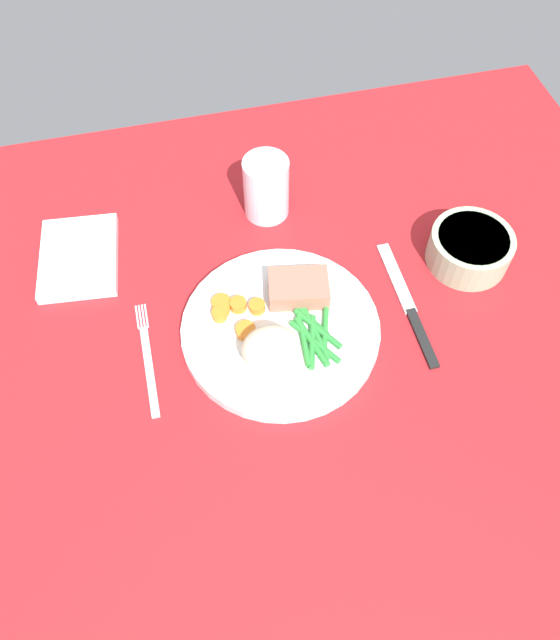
{
  "coord_description": "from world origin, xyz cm",
  "views": [
    {
      "loc": [
        -6.77,
        -41.02,
        69.94
      ],
      "look_at": [
        3.17,
        0.29,
        4.6
      ],
      "focal_mm": 34.56,
      "sensor_mm": 36.0,
      "label": 1
    }
  ],
  "objects_px": {
    "dinner_plate": "(280,328)",
    "water_glass": "(266,191)",
    "knife": "(408,306)",
    "napkin": "(79,257)",
    "meat_portion": "(298,288)",
    "fork": "(148,359)",
    "salad_bowl": "(470,247)"
  },
  "relations": [
    {
      "from": "napkin",
      "to": "meat_portion",
      "type": "bearing_deg",
      "value": -26.43
    },
    {
      "from": "napkin",
      "to": "water_glass",
      "type": "bearing_deg",
      "value": 6.37
    },
    {
      "from": "knife",
      "to": "water_glass",
      "type": "bearing_deg",
      "value": 123.5
    },
    {
      "from": "dinner_plate",
      "to": "salad_bowl",
      "type": "distance_m",
      "value": 0.29
    },
    {
      "from": "dinner_plate",
      "to": "knife",
      "type": "distance_m",
      "value": 0.18
    },
    {
      "from": "fork",
      "to": "water_glass",
      "type": "relative_size",
      "value": 1.77
    },
    {
      "from": "meat_portion",
      "to": "fork",
      "type": "distance_m",
      "value": 0.21
    },
    {
      "from": "knife",
      "to": "napkin",
      "type": "xyz_separation_m",
      "value": [
        -0.42,
        0.18,
        0.01
      ]
    },
    {
      "from": "salad_bowl",
      "to": "water_glass",
      "type": "bearing_deg",
      "value": 148.09
    },
    {
      "from": "dinner_plate",
      "to": "fork",
      "type": "xyz_separation_m",
      "value": [
        -0.17,
        -0.0,
        -0.01
      ]
    },
    {
      "from": "dinner_plate",
      "to": "napkin",
      "type": "distance_m",
      "value": 0.3
    },
    {
      "from": "salad_bowl",
      "to": "meat_portion",
      "type": "bearing_deg",
      "value": -176.77
    },
    {
      "from": "salad_bowl",
      "to": "napkin",
      "type": "xyz_separation_m",
      "value": [
        -0.53,
        0.13,
        -0.02
      ]
    },
    {
      "from": "knife",
      "to": "salad_bowl",
      "type": "bearing_deg",
      "value": 27.57
    },
    {
      "from": "meat_portion",
      "to": "water_glass",
      "type": "bearing_deg",
      "value": 91.4
    },
    {
      "from": "salad_bowl",
      "to": "napkin",
      "type": "relative_size",
      "value": 0.81
    },
    {
      "from": "meat_portion",
      "to": "dinner_plate",
      "type": "bearing_deg",
      "value": -130.6
    },
    {
      "from": "dinner_plate",
      "to": "water_glass",
      "type": "xyz_separation_m",
      "value": [
        0.03,
        0.21,
        0.03
      ]
    },
    {
      "from": "dinner_plate",
      "to": "salad_bowl",
      "type": "relative_size",
      "value": 2.26
    },
    {
      "from": "water_glass",
      "to": "salad_bowl",
      "type": "bearing_deg",
      "value": -31.91
    },
    {
      "from": "knife",
      "to": "water_glass",
      "type": "relative_size",
      "value": 2.19
    },
    {
      "from": "knife",
      "to": "napkin",
      "type": "bearing_deg",
      "value": 155.87
    },
    {
      "from": "meat_portion",
      "to": "napkin",
      "type": "relative_size",
      "value": 0.56
    },
    {
      "from": "dinner_plate",
      "to": "knife",
      "type": "bearing_deg",
      "value": -0.93
    },
    {
      "from": "knife",
      "to": "meat_portion",
      "type": "bearing_deg",
      "value": 162.27
    },
    {
      "from": "dinner_plate",
      "to": "napkin",
      "type": "height_order",
      "value": "dinner_plate"
    },
    {
      "from": "meat_portion",
      "to": "napkin",
      "type": "distance_m",
      "value": 0.31
    },
    {
      "from": "meat_portion",
      "to": "knife",
      "type": "relative_size",
      "value": 0.38
    },
    {
      "from": "meat_portion",
      "to": "fork",
      "type": "height_order",
      "value": "meat_portion"
    },
    {
      "from": "fork",
      "to": "knife",
      "type": "height_order",
      "value": "knife"
    },
    {
      "from": "salad_bowl",
      "to": "knife",
      "type": "bearing_deg",
      "value": -151.72
    },
    {
      "from": "fork",
      "to": "water_glass",
      "type": "height_order",
      "value": "water_glass"
    }
  ]
}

